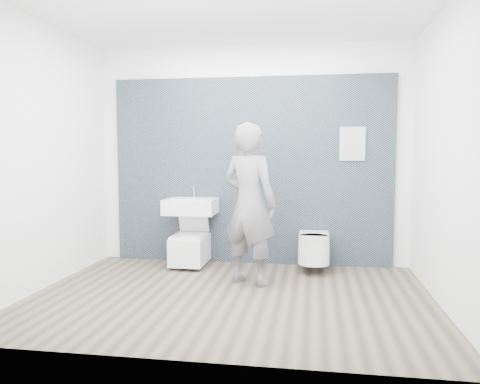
% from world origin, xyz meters
% --- Properties ---
extents(ground, '(4.00, 4.00, 0.00)m').
position_xyz_m(ground, '(0.00, 0.00, 0.00)').
color(ground, brown).
rests_on(ground, ground).
extents(room_shell, '(4.00, 4.00, 4.00)m').
position_xyz_m(room_shell, '(0.00, 0.00, 1.74)').
color(room_shell, white).
rests_on(room_shell, ground).
extents(tile_wall, '(3.60, 0.06, 2.40)m').
position_xyz_m(tile_wall, '(0.00, 1.47, 0.00)').
color(tile_wall, black).
rests_on(tile_wall, ground).
extents(washbasin, '(0.64, 0.48, 0.48)m').
position_xyz_m(washbasin, '(-0.73, 1.20, 0.76)').
color(washbasin, white).
rests_on(washbasin, ground).
extents(toilet_square, '(0.41, 0.59, 0.78)m').
position_xyz_m(toilet_square, '(-0.73, 1.15, 0.24)').
color(toilet_square, white).
rests_on(toilet_square, ground).
extents(toilet_rounded, '(0.37, 0.63, 0.34)m').
position_xyz_m(toilet_rounded, '(0.82, 1.12, 0.29)').
color(toilet_rounded, white).
rests_on(toilet_rounded, ground).
extents(info_placard, '(0.31, 0.03, 0.41)m').
position_xyz_m(info_placard, '(1.27, 1.43, 0.00)').
color(info_placard, white).
rests_on(info_placard, ground).
extents(visitor, '(0.76, 0.64, 1.76)m').
position_xyz_m(visitor, '(0.12, 0.48, 0.88)').
color(visitor, slate).
rests_on(visitor, ground).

